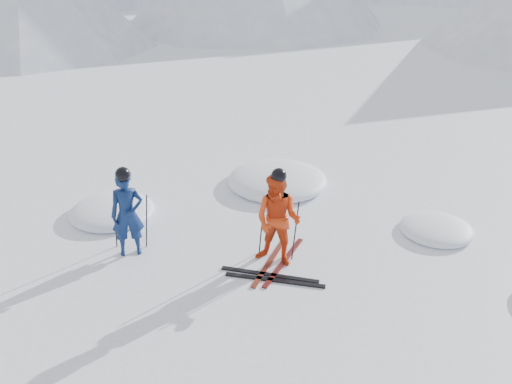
{
  "coord_description": "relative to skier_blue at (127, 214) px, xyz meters",
  "views": [
    {
      "loc": [
        -0.46,
        -8.12,
        5.33
      ],
      "look_at": [
        -1.31,
        0.5,
        1.1
      ],
      "focal_mm": 38.0,
      "sensor_mm": 36.0,
      "label": 1
    }
  ],
  "objects": [
    {
      "name": "skier_red",
      "position": [
        2.66,
        -0.05,
        0.06
      ],
      "size": [
        0.98,
        0.86,
        1.7
      ],
      "primitive_type": "imported",
      "rotation": [
        0.0,
        0.0,
        -0.3
      ],
      "color": "red",
      "rests_on": "ground"
    },
    {
      "name": "pole_red_left",
      "position": [
        2.36,
        0.2,
        -0.23
      ],
      "size": [
        0.11,
        0.09,
        1.13
      ],
      "primitive_type": "cylinder",
      "rotation": [
        0.06,
        0.08,
        0.0
      ],
      "color": "black",
      "rests_on": "ground"
    },
    {
      "name": "ski_worn_right",
      "position": [
        2.78,
        -0.05,
        -0.78
      ],
      "size": [
        0.65,
        1.63,
        0.03
      ],
      "primitive_type": "cube",
      "rotation": [
        0.0,
        0.0,
        -0.34
      ],
      "color": "black",
      "rests_on": "ground"
    },
    {
      "name": "ski_loose_a",
      "position": [
        2.56,
        -0.48,
        -0.78
      ],
      "size": [
        1.69,
        0.35,
        0.03
      ],
      "primitive_type": "cube",
      "rotation": [
        0.0,
        0.0,
        1.42
      ],
      "color": "black",
      "rests_on": "ground"
    },
    {
      "name": "pole_blue_left",
      "position": [
        -0.3,
        0.15,
        -0.26
      ],
      "size": [
        0.11,
        0.08,
        1.06
      ],
      "primitive_type": "cylinder",
      "rotation": [
        0.05,
        0.08,
        0.0
      ],
      "color": "black",
      "rests_on": "ground"
    },
    {
      "name": "snow_lumps",
      "position": [
        2.55,
        2.12,
        -0.79
      ],
      "size": [
        9.45,
        5.86,
        0.5
      ],
      "color": "white",
      "rests_on": "ground"
    },
    {
      "name": "ground",
      "position": [
        3.54,
        -0.01,
        -0.79
      ],
      "size": [
        160.0,
        160.0,
        0.0
      ],
      "primitive_type": "plane",
      "color": "white",
      "rests_on": "ground"
    },
    {
      "name": "ski_loose_b",
      "position": [
        2.66,
        -0.63,
        -0.78
      ],
      "size": [
        1.7,
        0.29,
        0.03
      ],
      "primitive_type": "cube",
      "rotation": [
        0.0,
        0.0,
        1.45
      ],
      "color": "black",
      "rests_on": "ground"
    },
    {
      "name": "ski_worn_left",
      "position": [
        2.54,
        -0.05,
        -0.78
      ],
      "size": [
        0.54,
        1.66,
        0.03
      ],
      "primitive_type": "cube",
      "rotation": [
        0.0,
        0.0,
        -0.27
      ],
      "color": "black",
      "rests_on": "ground"
    },
    {
      "name": "pole_blue_right",
      "position": [
        0.25,
        0.25,
        -0.26
      ],
      "size": [
        0.11,
        0.07,
        1.06
      ],
      "primitive_type": "cylinder",
      "rotation": [
        -0.04,
        0.08,
        0.0
      ],
      "color": "black",
      "rests_on": "ground"
    },
    {
      "name": "skier_blue",
      "position": [
        0.0,
        0.0,
        0.0
      ],
      "size": [
        0.67,
        0.55,
        1.59
      ],
      "primitive_type": "imported",
      "rotation": [
        0.0,
        0.0,
        0.33
      ],
      "color": "#0C1F4C",
      "rests_on": "ground"
    },
    {
      "name": "pole_red_right",
      "position": [
        2.96,
        0.1,
        -0.23
      ],
      "size": [
        0.11,
        0.08,
        1.13
      ],
      "primitive_type": "cylinder",
      "rotation": [
        -0.05,
        0.08,
        0.0
      ],
      "color": "black",
      "rests_on": "ground"
    }
  ]
}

